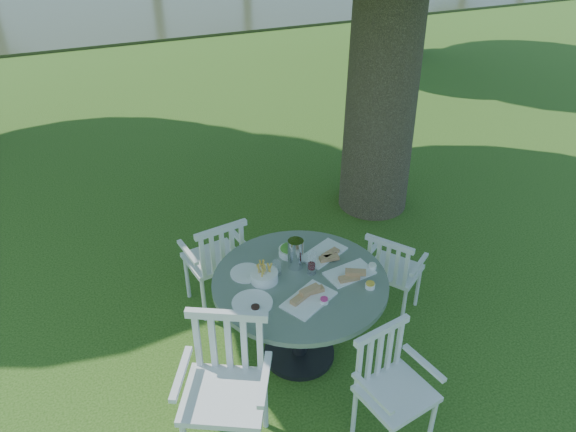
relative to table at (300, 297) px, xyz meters
name	(u,v)px	position (x,y,z in m)	size (l,w,h in m)	color
ground	(296,308)	(0.19, 0.51, -0.60)	(140.00, 140.00, 0.00)	#1C3F0D
table	(300,297)	(0.00, 0.00, 0.00)	(1.29, 1.29, 0.76)	black
chair_ne	(391,270)	(0.89, 0.17, -0.12)	(0.55, 0.56, 0.81)	silver
chair_nw	(218,258)	(-0.41, 0.79, -0.08)	(0.52, 0.49, 0.89)	silver
chair_sw	(227,375)	(-0.72, -0.52, 0.00)	(0.67, 0.66, 1.02)	silver
chair_se	(388,378)	(0.27, -0.85, -0.09)	(0.51, 0.49, 0.86)	silver
tableware	(291,269)	(-0.04, 0.08, 0.21)	(1.13, 0.82, 0.24)	white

